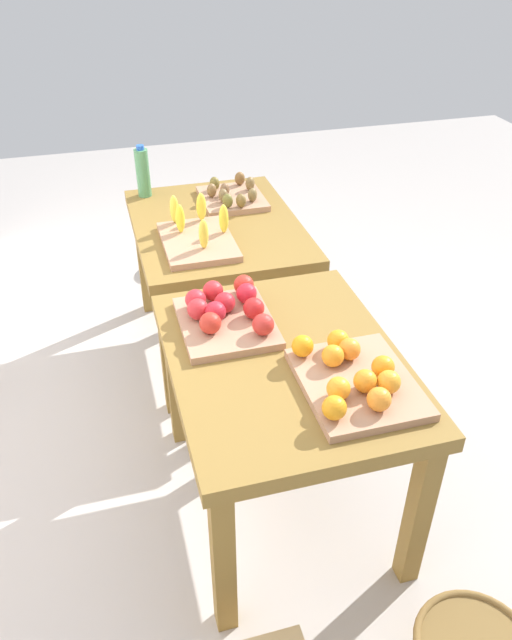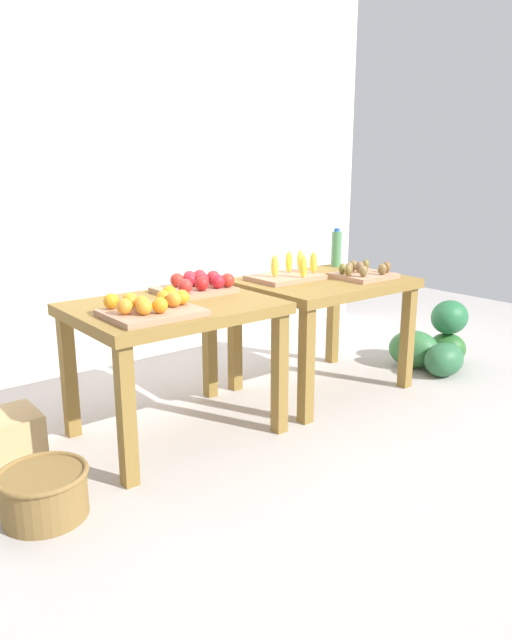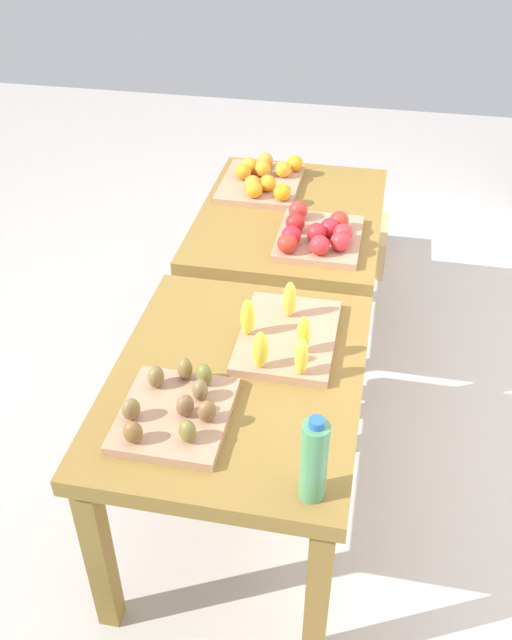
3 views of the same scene
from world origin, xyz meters
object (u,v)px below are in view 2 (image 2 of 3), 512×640
object	(u,v)px
apple_bin	(198,285)
wicker_basket	(44,492)
orange_bin	(151,307)
banana_crate	(288,274)
watermelon_pile	(435,344)
water_bottle	(336,249)
kiwi_bin	(362,273)
display_table_right	(323,295)
display_table_left	(173,323)

from	to	relation	value
apple_bin	wicker_basket	world-z (taller)	apple_bin
orange_bin	banana_crate	world-z (taller)	banana_crate
watermelon_pile	wicker_basket	size ratio (longest dim) A/B	1.71
water_bottle	wicker_basket	xyz separation A→B (m)	(-2.40, -0.65, -0.76)
kiwi_bin	orange_bin	bearing A→B (deg)	-178.85
display_table_right	watermelon_pile	xyz separation A→B (m)	(0.95, -0.23, -0.45)
display_table_right	kiwi_bin	bearing A→B (deg)	-31.48
display_table_left	wicker_basket	distance (m)	1.06
water_bottle	watermelon_pile	bearing A→B (deg)	-45.03
water_bottle	wicker_basket	distance (m)	2.60
banana_crate	watermelon_pile	distance (m)	1.34
apple_bin	kiwi_bin	world-z (taller)	apple_bin
display_table_left	apple_bin	xyz separation A→B (m)	(0.26, 0.15, 0.15)
apple_bin	water_bottle	size ratio (longest dim) A/B	1.49
watermelon_pile	kiwi_bin	bearing A→B (deg)	172.51
kiwi_bin	wicker_basket	distance (m)	2.31
water_bottle	banana_crate	bearing A→B (deg)	-164.58
display_table_left	display_table_right	distance (m)	1.12
apple_bin	banana_crate	xyz separation A→B (m)	(0.67, -0.02, -0.01)
apple_bin	kiwi_bin	bearing A→B (deg)	-14.70
display_table_left	kiwi_bin	bearing A→B (deg)	-5.75
orange_bin	wicker_basket	world-z (taller)	orange_bin
apple_bin	water_bottle	xyz separation A→B (m)	(1.29, 0.15, 0.08)
display_table_left	orange_bin	size ratio (longest dim) A/B	2.36
display_table_left	watermelon_pile	world-z (taller)	display_table_left
watermelon_pile	wicker_basket	bearing A→B (deg)	-177.67
banana_crate	wicker_basket	bearing A→B (deg)	-165.05
display_table_left	display_table_right	bearing A→B (deg)	0.00
water_bottle	kiwi_bin	bearing A→B (deg)	-115.30
display_table_right	orange_bin	distance (m)	1.35
orange_bin	kiwi_bin	bearing A→B (deg)	1.15
water_bottle	display_table_left	bearing A→B (deg)	-169.12
water_bottle	watermelon_pile	world-z (taller)	water_bottle
watermelon_pile	water_bottle	bearing A→B (deg)	134.97
apple_bin	wicker_basket	xyz separation A→B (m)	(-1.11, -0.50, -0.68)
banana_crate	wicker_basket	size ratio (longest dim) A/B	1.17
kiwi_bin	display_table_right	bearing A→B (deg)	148.52
orange_bin	kiwi_bin	size ratio (longest dim) A/B	1.19
banana_crate	kiwi_bin	bearing A→B (deg)	-32.72
banana_crate	wicker_basket	xyz separation A→B (m)	(-1.79, -0.48, -0.67)
apple_bin	wicker_basket	bearing A→B (deg)	-155.88
watermelon_pile	banana_crate	bearing A→B (deg)	162.53
apple_bin	banana_crate	size ratio (longest dim) A/B	0.92
banana_crate	water_bottle	xyz separation A→B (m)	(0.61, 0.17, 0.09)
water_bottle	orange_bin	bearing A→B (deg)	-165.25
orange_bin	apple_bin	size ratio (longest dim) A/B	1.08
display_table_right	watermelon_pile	world-z (taller)	display_table_right
display_table_left	banana_crate	world-z (taller)	banana_crate
banana_crate	water_bottle	size ratio (longest dim) A/B	1.62
apple_bin	watermelon_pile	size ratio (longest dim) A/B	0.63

